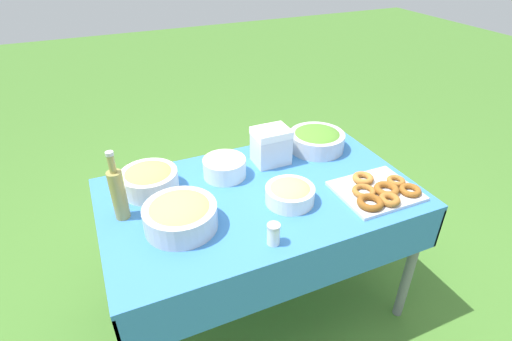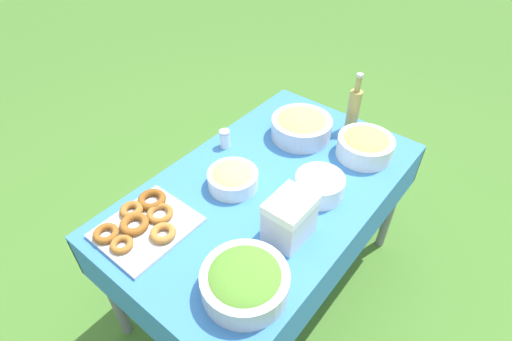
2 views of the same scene
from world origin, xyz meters
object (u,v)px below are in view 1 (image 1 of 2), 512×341
at_px(plate_stack, 225,168).
at_px(donut_platter, 379,191).
at_px(salad_bowl, 317,139).
at_px(fruit_bowl, 149,179).
at_px(olive_oil_bottle, 118,193).
at_px(cooler_box, 271,146).
at_px(bread_bowl, 180,214).
at_px(pasta_bowl, 290,193).

bearing_deg(plate_stack, donut_platter, 143.50).
relative_size(donut_platter, plate_stack, 1.77).
distance_m(donut_platter, plate_stack, 0.75).
relative_size(salad_bowl, plate_stack, 1.44).
relative_size(donut_platter, fruit_bowl, 1.41).
bearing_deg(olive_oil_bottle, cooler_box, -168.45).
bearing_deg(cooler_box, fruit_bowl, 0.43).
bearing_deg(salad_bowl, plate_stack, 5.91).
distance_m(salad_bowl, bread_bowl, 0.95).
bearing_deg(cooler_box, donut_platter, 124.80).
bearing_deg(fruit_bowl, pasta_bowl, 148.01).
relative_size(pasta_bowl, bread_bowl, 0.73).
distance_m(plate_stack, cooler_box, 0.28).
distance_m(donut_platter, bread_bowl, 0.92).
xyz_separation_m(donut_platter, cooler_box, (0.33, -0.48, 0.08)).
xyz_separation_m(plate_stack, olive_oil_bottle, (0.52, 0.13, 0.08)).
xyz_separation_m(donut_platter, fruit_bowl, (0.97, -0.47, 0.04)).
height_order(bread_bowl, fruit_bowl, bread_bowl).
height_order(olive_oil_bottle, fruit_bowl, olive_oil_bottle).
xyz_separation_m(plate_stack, cooler_box, (-0.27, -0.03, 0.05)).
bearing_deg(fruit_bowl, plate_stack, 175.92).
height_order(salad_bowl, fruit_bowl, fruit_bowl).
xyz_separation_m(olive_oil_bottle, cooler_box, (-0.79, -0.16, -0.03)).
bearing_deg(donut_platter, plate_stack, -36.50).
xyz_separation_m(fruit_bowl, cooler_box, (-0.64, -0.00, 0.03)).
height_order(salad_bowl, donut_platter, salad_bowl).
bearing_deg(pasta_bowl, bread_bowl, -3.04).
height_order(pasta_bowl, olive_oil_bottle, olive_oil_bottle).
xyz_separation_m(pasta_bowl, plate_stack, (0.20, -0.33, 0.00)).
xyz_separation_m(bread_bowl, cooler_box, (-0.58, -0.33, 0.03)).
bearing_deg(pasta_bowl, olive_oil_bottle, -15.29).
height_order(donut_platter, bread_bowl, bread_bowl).
distance_m(pasta_bowl, bread_bowl, 0.50).
height_order(salad_bowl, cooler_box, cooler_box).
distance_m(pasta_bowl, plate_stack, 0.38).
height_order(bread_bowl, cooler_box, cooler_box).
xyz_separation_m(pasta_bowl, fruit_bowl, (0.57, -0.35, 0.01)).
bearing_deg(salad_bowl, olive_oil_bottle, 9.88).
xyz_separation_m(pasta_bowl, donut_platter, (-0.41, 0.12, -0.03)).
distance_m(donut_platter, olive_oil_bottle, 1.17).
bearing_deg(donut_platter, fruit_bowl, -25.96).
distance_m(pasta_bowl, fruit_bowl, 0.67).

